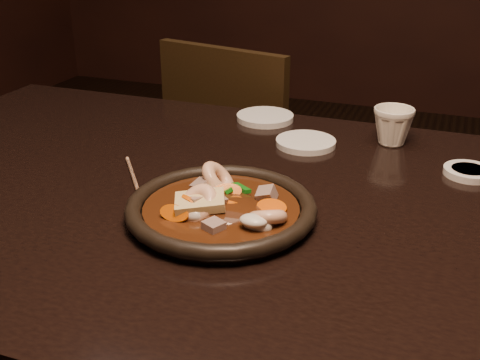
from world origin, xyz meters
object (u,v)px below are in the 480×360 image
(table, at_px, (255,240))
(chair, at_px, (246,173))
(plate, at_px, (221,209))
(tea_cup, at_px, (393,125))

(table, distance_m, chair, 0.77)
(plate, distance_m, tea_cup, 0.46)
(table, relative_size, chair, 1.86)
(chair, bearing_deg, tea_cup, 153.72)
(tea_cup, bearing_deg, table, -117.21)
(chair, height_order, tea_cup, chair)
(table, height_order, chair, chair)
(chair, distance_m, plate, 0.87)
(table, xyz_separation_m, tea_cup, (0.17, 0.33, 0.12))
(chair, distance_m, tea_cup, 0.66)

